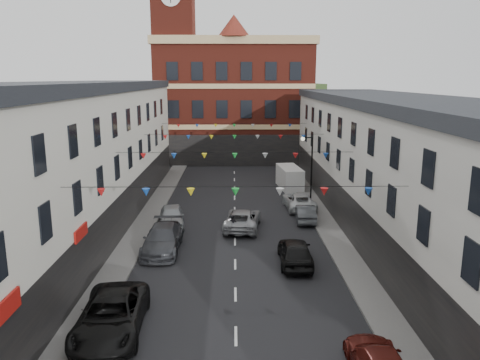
{
  "coord_description": "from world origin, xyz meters",
  "views": [
    {
      "loc": [
        -0.07,
        -26.37,
        10.95
      ],
      "look_at": [
        0.39,
        7.53,
        3.56
      ],
      "focal_mm": 35.0,
      "sensor_mm": 36.0,
      "label": 1
    }
  ],
  "objects_px": {
    "car_left_e": "(172,216)",
    "car_right_f": "(299,201)",
    "car_left_d": "(163,239)",
    "moving_car": "(242,219)",
    "car_right_d": "(295,252)",
    "street_lamp": "(309,160)",
    "car_left_c": "(111,316)",
    "white_van": "(290,178)",
    "pedestrian": "(233,226)",
    "car_right_e": "(305,213)"
  },
  "relations": [
    {
      "from": "car_left_e",
      "to": "car_right_f",
      "type": "bearing_deg",
      "value": 16.83
    },
    {
      "from": "car_left_d",
      "to": "moving_car",
      "type": "bearing_deg",
      "value": 41.42
    },
    {
      "from": "car_left_e",
      "to": "car_right_d",
      "type": "relative_size",
      "value": 0.96
    },
    {
      "from": "street_lamp",
      "to": "car_left_c",
      "type": "xyz_separation_m",
      "value": [
        -11.99,
        -21.65,
        -3.08
      ]
    },
    {
      "from": "street_lamp",
      "to": "moving_car",
      "type": "xyz_separation_m",
      "value": [
        -5.99,
        -7.11,
        -3.17
      ]
    },
    {
      "from": "street_lamp",
      "to": "white_van",
      "type": "height_order",
      "value": "street_lamp"
    },
    {
      "from": "car_left_e",
      "to": "pedestrian",
      "type": "height_order",
      "value": "pedestrian"
    },
    {
      "from": "car_left_e",
      "to": "car_right_e",
      "type": "xyz_separation_m",
      "value": [
        10.27,
        1.06,
        -0.1
      ]
    },
    {
      "from": "car_right_e",
      "to": "car_right_f",
      "type": "bearing_deg",
      "value": -86.77
    },
    {
      "from": "street_lamp",
      "to": "car_left_d",
      "type": "height_order",
      "value": "street_lamp"
    },
    {
      "from": "car_right_f",
      "to": "white_van",
      "type": "bearing_deg",
      "value": -94.03
    },
    {
      "from": "car_right_e",
      "to": "moving_car",
      "type": "distance_m",
      "value": 5.23
    },
    {
      "from": "street_lamp",
      "to": "car_left_e",
      "type": "distance_m",
      "value": 13.39
    },
    {
      "from": "car_left_d",
      "to": "car_left_e",
      "type": "height_order",
      "value": "car_left_d"
    },
    {
      "from": "car_left_e",
      "to": "pedestrian",
      "type": "relative_size",
      "value": 2.88
    },
    {
      "from": "car_right_d",
      "to": "car_right_e",
      "type": "relative_size",
      "value": 1.16
    },
    {
      "from": "car_left_e",
      "to": "white_van",
      "type": "distance_m",
      "value": 16.14
    },
    {
      "from": "car_left_e",
      "to": "car_left_c",
      "type": "bearing_deg",
      "value": -99.88
    },
    {
      "from": "car_right_e",
      "to": "white_van",
      "type": "xyz_separation_m",
      "value": [
        0.1,
        11.3,
        0.42
      ]
    },
    {
      "from": "street_lamp",
      "to": "car_left_e",
      "type": "xyz_separation_m",
      "value": [
        -11.32,
        -6.42,
        -3.14
      ]
    },
    {
      "from": "street_lamp",
      "to": "car_right_d",
      "type": "bearing_deg",
      "value": -101.88
    },
    {
      "from": "street_lamp",
      "to": "pedestrian",
      "type": "height_order",
      "value": "street_lamp"
    },
    {
      "from": "car_left_d",
      "to": "car_left_e",
      "type": "relative_size",
      "value": 1.24
    },
    {
      "from": "street_lamp",
      "to": "car_right_e",
      "type": "height_order",
      "value": "street_lamp"
    },
    {
      "from": "car_left_c",
      "to": "car_right_d",
      "type": "distance_m",
      "value": 11.82
    },
    {
      "from": "car_right_d",
      "to": "car_left_e",
      "type": "bearing_deg",
      "value": -40.85
    },
    {
      "from": "car_right_f",
      "to": "car_left_c",
      "type": "bearing_deg",
      "value": 57.85
    },
    {
      "from": "car_left_d",
      "to": "car_right_f",
      "type": "xyz_separation_m",
      "value": [
        10.18,
        9.89,
        -0.11
      ]
    },
    {
      "from": "street_lamp",
      "to": "white_van",
      "type": "bearing_deg",
      "value": 99.1
    },
    {
      "from": "car_right_d",
      "to": "car_left_c",
      "type": "bearing_deg",
      "value": 41.56
    },
    {
      "from": "street_lamp",
      "to": "pedestrian",
      "type": "distance_m",
      "value": 11.62
    },
    {
      "from": "car_left_c",
      "to": "pedestrian",
      "type": "distance_m",
      "value": 13.74
    },
    {
      "from": "car_left_d",
      "to": "car_right_f",
      "type": "bearing_deg",
      "value": 44.38
    },
    {
      "from": "car_right_d",
      "to": "moving_car",
      "type": "xyz_separation_m",
      "value": [
        -3.04,
        6.92,
        -0.07
      ]
    },
    {
      "from": "car_left_c",
      "to": "pedestrian",
      "type": "relative_size",
      "value": 3.79
    },
    {
      "from": "car_right_f",
      "to": "white_van",
      "type": "xyz_separation_m",
      "value": [
        0.1,
        7.74,
        0.39
      ]
    },
    {
      "from": "car_right_d",
      "to": "pedestrian",
      "type": "distance_m",
      "value": 6.3
    },
    {
      "from": "street_lamp",
      "to": "car_left_d",
      "type": "relative_size",
      "value": 1.07
    },
    {
      "from": "moving_car",
      "to": "pedestrian",
      "type": "distance_m",
      "value": 2.0
    },
    {
      "from": "pedestrian",
      "to": "car_right_e",
      "type": "bearing_deg",
      "value": 19.46
    },
    {
      "from": "car_left_e",
      "to": "car_right_f",
      "type": "distance_m",
      "value": 11.26
    },
    {
      "from": "car_left_c",
      "to": "car_right_f",
      "type": "relative_size",
      "value": 1.18
    },
    {
      "from": "street_lamp",
      "to": "moving_car",
      "type": "height_order",
      "value": "street_lamp"
    },
    {
      "from": "street_lamp",
      "to": "car_right_e",
      "type": "distance_m",
      "value": 6.35
    },
    {
      "from": "car_right_d",
      "to": "car_right_f",
      "type": "distance_m",
      "value": 12.37
    },
    {
      "from": "street_lamp",
      "to": "white_van",
      "type": "xyz_separation_m",
      "value": [
        -0.95,
        5.93,
        -2.82
      ]
    },
    {
      "from": "car_left_d",
      "to": "car_right_d",
      "type": "distance_m",
      "value": 8.6
    },
    {
      "from": "street_lamp",
      "to": "car_right_e",
      "type": "bearing_deg",
      "value": -101.08
    },
    {
      "from": "street_lamp",
      "to": "car_right_d",
      "type": "relative_size",
      "value": 1.27
    },
    {
      "from": "car_right_f",
      "to": "car_right_e",
      "type": "bearing_deg",
      "value": 86.71
    }
  ]
}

